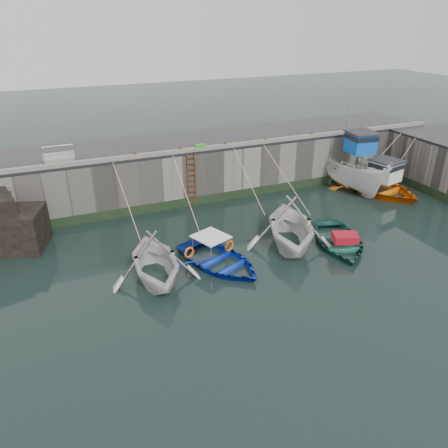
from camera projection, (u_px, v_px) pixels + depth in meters
name	position (u px, v px, depth m)	size (l,w,h in m)	color
ground	(319.00, 287.00, 17.82)	(120.00, 120.00, 0.00)	black
quay_back	(208.00, 164.00, 27.52)	(30.00, 5.00, 3.00)	slate
road_back	(208.00, 139.00, 26.84)	(30.00, 5.00, 0.16)	black
kerb_back	(223.00, 146.00, 24.81)	(30.00, 0.30, 0.20)	slate
algae_back	(224.00, 196.00, 25.96)	(30.00, 0.08, 0.50)	black
ladder	(192.00, 180.00, 24.64)	(0.51, 0.08, 3.20)	#3F1E0F
boat_near_white	(156.00, 278.00, 18.37)	(3.96, 4.59, 2.42)	silver
boat_near_white_rope	(132.00, 233.00, 22.21)	(0.04, 5.01, 3.10)	tan
boat_near_blue	(219.00, 265.00, 19.37)	(3.23, 4.52, 0.94)	#0B2BAF
boat_near_blue_rope	(186.00, 223.00, 23.22)	(0.04, 5.02, 3.10)	tan
boat_near_blacktrim	(289.00, 245.00, 21.06)	(4.43, 5.14, 2.71)	silver
boat_near_blacktrim_rope	(249.00, 210.00, 24.74)	(0.04, 4.68, 3.10)	tan
boat_near_navy	(338.00, 245.00, 21.06)	(3.17, 4.44, 0.92)	#185447
boat_near_navy_rope	(286.00, 207.00, 25.13)	(0.04, 5.48, 3.10)	tan
boat_far_white	(352.00, 169.00, 27.70)	(3.51, 7.41, 5.76)	silver
boat_far_orange	(375.00, 185.00, 27.21)	(5.57, 6.84, 4.24)	orange
fish_crate	(200.00, 147.00, 24.46)	(0.61, 0.40, 0.29)	#248618
railing	(59.00, 157.00, 22.59)	(1.60, 1.05, 1.00)	#A5A8AD
bollard_a	(135.00, 155.00, 23.11)	(0.18, 0.18, 0.28)	#3F1E0F
bollard_b	(180.00, 150.00, 24.00)	(0.18, 0.18, 0.28)	#3F1E0F
bollard_c	(225.00, 145.00, 24.95)	(0.18, 0.18, 0.28)	#3F1E0F
bollard_d	(265.00, 140.00, 25.87)	(0.18, 0.18, 0.28)	#3F1E0F
bollard_e	(311.00, 135.00, 27.00)	(0.18, 0.18, 0.28)	#3F1E0F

